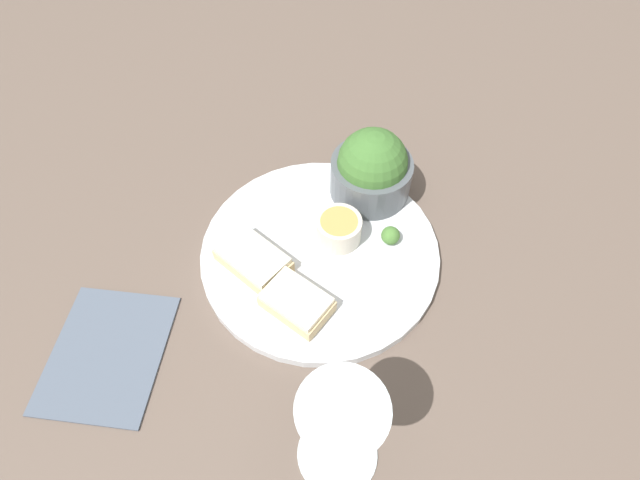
% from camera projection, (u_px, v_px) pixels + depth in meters
% --- Properties ---
extents(ground_plane, '(4.00, 4.00, 0.00)m').
position_uv_depth(ground_plane, '(320.00, 255.00, 0.63)').
color(ground_plane, brown).
extents(dinner_plate, '(0.30, 0.30, 0.01)m').
position_uv_depth(dinner_plate, '(320.00, 252.00, 0.63)').
color(dinner_plate, silver).
rests_on(dinner_plate, ground_plane).
extents(salad_bowl, '(0.11, 0.11, 0.10)m').
position_uv_depth(salad_bowl, '(372.00, 169.00, 0.64)').
color(salad_bowl, '#4C5156').
rests_on(salad_bowl, dinner_plate).
extents(sauce_ramekin, '(0.06, 0.06, 0.03)m').
position_uv_depth(sauce_ramekin, '(339.00, 228.00, 0.62)').
color(sauce_ramekin, beige).
rests_on(sauce_ramekin, dinner_plate).
extents(cheese_toast_near, '(0.10, 0.08, 0.03)m').
position_uv_depth(cheese_toast_near, '(253.00, 259.00, 0.60)').
color(cheese_toast_near, '#D1B27F').
rests_on(cheese_toast_near, dinner_plate).
extents(cheese_toast_far, '(0.09, 0.07, 0.03)m').
position_uv_depth(cheese_toast_far, '(294.00, 301.00, 0.56)').
color(cheese_toast_far, '#D1B27F').
rests_on(cheese_toast_far, dinner_plate).
extents(wine_glass, '(0.08, 0.08, 0.15)m').
position_uv_depth(wine_glass, '(341.00, 426.00, 0.41)').
color(wine_glass, silver).
rests_on(wine_glass, ground_plane).
extents(garnish, '(0.02, 0.02, 0.02)m').
position_uv_depth(garnish, '(390.00, 235.00, 0.62)').
color(garnish, '#477533').
rests_on(garnish, dinner_plate).
extents(napkin, '(0.15, 0.17, 0.01)m').
position_uv_depth(napkin, '(107.00, 353.00, 0.55)').
color(napkin, '#4C5666').
rests_on(napkin, ground_plane).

